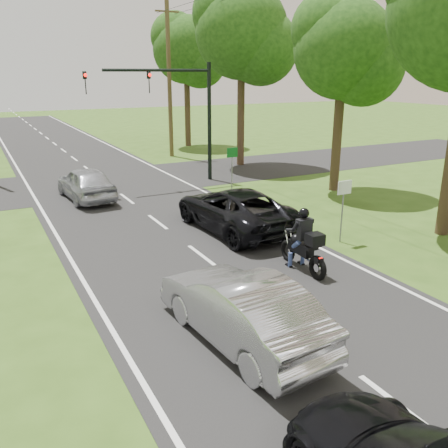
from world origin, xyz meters
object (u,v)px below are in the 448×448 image
(dark_suv, at_px, (234,209))
(silver_sedan, at_px, (241,309))
(traffic_signal, at_px, (176,101))
(sign_green, at_px, (232,159))
(sign_white, at_px, (344,196))
(utility_pole_far, at_px, (169,79))
(motorcycle_rider, at_px, (304,246))
(silver_suv, at_px, (86,183))

(dark_suv, bearing_deg, silver_sedan, 59.27)
(traffic_signal, distance_m, sign_green, 4.24)
(silver_sedan, relative_size, sign_white, 2.15)
(silver_sedan, xyz_separation_m, sign_green, (6.27, 11.82, 0.83))
(sign_green, bearing_deg, utility_pole_far, 83.27)
(sign_white, bearing_deg, dark_suv, 131.01)
(motorcycle_rider, height_order, utility_pole_far, utility_pole_far)
(dark_suv, distance_m, sign_white, 3.92)
(silver_suv, bearing_deg, sign_white, 118.76)
(traffic_signal, xyz_separation_m, utility_pole_far, (2.86, 8.00, 0.95))
(dark_suv, height_order, sign_green, sign_green)
(motorcycle_rider, relative_size, sign_green, 1.03)
(silver_suv, distance_m, sign_white, 11.69)
(silver_sedan, relative_size, traffic_signal, 0.71)
(silver_sedan, distance_m, traffic_signal, 15.93)
(dark_suv, bearing_deg, traffic_signal, -100.85)
(motorcycle_rider, relative_size, dark_suv, 0.40)
(silver_suv, distance_m, sign_green, 6.81)
(silver_suv, distance_m, traffic_signal, 6.12)
(silver_sedan, distance_m, sign_white, 7.22)
(silver_sedan, height_order, silver_suv, silver_sedan)
(motorcycle_rider, xyz_separation_m, silver_sedan, (-3.49, -2.46, 0.02))
(dark_suv, distance_m, traffic_signal, 8.87)
(utility_pole_far, height_order, sign_white, utility_pole_far)
(dark_suv, bearing_deg, utility_pole_far, -106.76)
(motorcycle_rider, height_order, traffic_signal, traffic_signal)
(sign_green, bearing_deg, silver_sedan, -117.96)
(dark_suv, bearing_deg, motorcycle_rider, 86.29)
(motorcycle_rider, xyz_separation_m, traffic_signal, (1.22, 12.38, 3.40))
(silver_suv, relative_size, sign_green, 2.06)
(motorcycle_rider, height_order, silver_sedan, motorcycle_rider)
(dark_suv, height_order, silver_suv, dark_suv)
(sign_white, bearing_deg, silver_sedan, -147.84)
(dark_suv, bearing_deg, silver_suv, -63.94)
(motorcycle_rider, xyz_separation_m, sign_white, (2.58, 1.36, 0.86))
(dark_suv, relative_size, sign_white, 2.57)
(silver_suv, bearing_deg, traffic_signal, -170.21)
(dark_suv, height_order, utility_pole_far, utility_pole_far)
(silver_sedan, height_order, traffic_signal, traffic_signal)
(traffic_signal, relative_size, sign_green, 3.00)
(silver_suv, height_order, traffic_signal, traffic_signal)
(motorcycle_rider, bearing_deg, dark_suv, 91.35)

